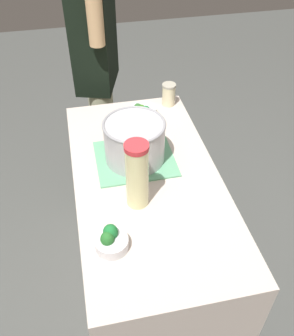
{
  "coord_description": "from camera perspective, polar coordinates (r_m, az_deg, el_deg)",
  "views": [
    {
      "loc": [
        -1.12,
        0.24,
        1.98
      ],
      "look_at": [
        0.0,
        0.0,
        0.94
      ],
      "focal_mm": 40.28,
      "sensor_mm": 36.0,
      "label": 1
    }
  ],
  "objects": [
    {
      "name": "ground_plane",
      "position": [
        2.29,
        -0.0,
        -17.86
      ],
      "size": [
        8.0,
        8.0,
        0.0
      ],
      "primitive_type": "plane",
      "color": "#4E514D"
    },
    {
      "name": "counter_slab",
      "position": [
        1.91,
        -0.0,
        -11.13
      ],
      "size": [
        1.19,
        0.61,
        0.89
      ],
      "primitive_type": "cube",
      "color": "beige",
      "rests_on": "ground_plane"
    },
    {
      "name": "dish_cloth",
      "position": [
        1.66,
        -1.83,
        1.43
      ],
      "size": [
        0.3,
        0.34,
        0.01
      ],
      "primitive_type": "cube",
      "color": "#6AB386",
      "rests_on": "counter_slab"
    },
    {
      "name": "cooking_pot",
      "position": [
        1.59,
        -1.9,
        4.17
      ],
      "size": [
        0.33,
        0.26,
        0.19
      ],
      "color": "#B7B7BC",
      "rests_on": "dish_cloth"
    },
    {
      "name": "lemonade_pitcher",
      "position": [
        1.38,
        -1.51,
        -1.06
      ],
      "size": [
        0.09,
        0.09,
        0.28
      ],
      "color": "beige",
      "rests_on": "counter_slab"
    },
    {
      "name": "mason_jar",
      "position": [
        1.99,
        3.3,
        11.05
      ],
      "size": [
        0.07,
        0.07,
        0.12
      ],
      "color": "beige",
      "rests_on": "counter_slab"
    },
    {
      "name": "broccoli_bowl_front",
      "position": [
        1.32,
        -5.49,
        -10.88
      ],
      "size": [
        0.12,
        0.12,
        0.09
      ],
      "color": "silver",
      "rests_on": "counter_slab"
    },
    {
      "name": "broccoli_bowl_center",
      "position": [
        1.91,
        -0.59,
        8.55
      ],
      "size": [
        0.13,
        0.13,
        0.07
      ],
      "color": "silver",
      "rests_on": "counter_slab"
    },
    {
      "name": "person_cook",
      "position": [
        2.3,
        -7.54,
        14.45
      ],
      "size": [
        0.5,
        0.29,
        1.67
      ],
      "color": "#AAAD89",
      "rests_on": "ground_plane"
    }
  ]
}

